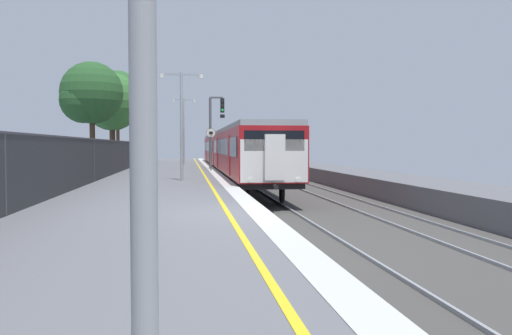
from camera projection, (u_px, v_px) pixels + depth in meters
The scene contains 10 objects.
ground at pixel (347, 235), 13.12m from camera, with size 17.40×110.00×1.21m.
commuter_train_at_platform at pixel (232, 150), 39.81m from camera, with size 2.83×39.32×3.81m.
signal_gantry at pixel (214, 124), 36.91m from camera, with size 1.10×0.24×5.07m.
speed_limit_sign at pixel (211, 144), 33.97m from camera, with size 0.59×0.08×2.75m.
platform_lamp_mid at pixel (182, 116), 24.30m from camera, with size 2.00×0.20×5.02m.
platform_lamp_far at pixel (184, 126), 45.99m from camera, with size 2.00×0.20×5.75m.
platform_back_fence at pixel (5, 172), 11.99m from camera, with size 0.07×99.00×1.95m.
background_tree_left at pixel (113, 104), 40.95m from camera, with size 4.49×4.49×7.30m.
background_tree_centre at pixel (118, 97), 50.93m from camera, with size 4.71×4.71×8.91m.
background_tree_right at pixel (89, 95), 34.99m from camera, with size 4.15×4.15×7.24m.
Camera 1 is at (-1.33, -12.63, 1.61)m, focal length 36.85 mm.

